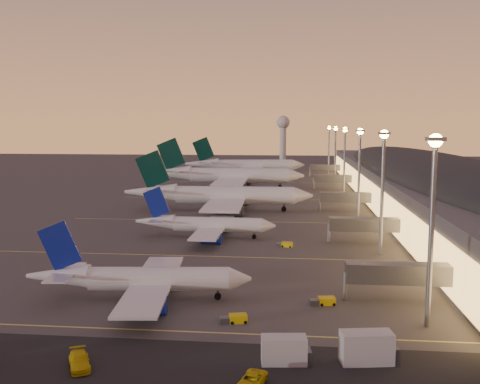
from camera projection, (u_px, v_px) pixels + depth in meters
name	position (u px, v px, depth m)	size (l,w,h in m)	color
ground	(210.00, 251.00, 115.05)	(700.00, 700.00, 0.00)	#413E3C
airliner_narrow_south	(140.00, 279.00, 82.73)	(35.00, 31.41, 12.49)	silver
airliner_narrow_north	(205.00, 225.00, 127.82)	(34.00, 30.26, 12.19)	silver
airliner_wide_near	(218.00, 195.00, 166.97)	(59.27, 53.85, 19.00)	silver
airliner_wide_mid	(225.00, 175.00, 224.73)	(66.32, 60.14, 21.29)	silver
airliner_wide_far	(245.00, 165.00, 282.07)	(63.37, 58.09, 20.27)	silver
terminal_building	(425.00, 179.00, 179.23)	(56.35, 255.00, 17.46)	#4B4B50
light_masts	(350.00, 153.00, 173.34)	(2.20, 217.20, 25.90)	gray
radar_tower	(283.00, 131.00, 367.81)	(9.00, 9.00, 32.50)	silver
service_lane	(131.00, 368.00, 59.79)	(260.00, 16.00, 0.01)	black
lane_markings	(231.00, 218.00, 154.52)	(90.00, 180.36, 0.00)	#D8C659
baggage_tug_a	(235.00, 319.00, 73.44)	(3.97, 2.28, 1.11)	#DDC10D
baggage_tug_b	(324.00, 301.00, 80.65)	(4.04, 2.21, 1.14)	#DDC10D
baggage_tug_c	(285.00, 245.00, 118.57)	(3.75, 2.14, 1.05)	#DDC10D
catering_truck_a	(369.00, 348.00, 60.92)	(6.79, 3.48, 3.64)	silver
catering_truck_b	(287.00, 351.00, 60.77)	(5.85, 2.79, 3.18)	silver
service_van_b	(79.00, 361.00, 59.84)	(2.14, 5.27, 1.53)	#DDC10D
service_van_d	(252.00, 381.00, 55.35)	(2.25, 4.87, 1.35)	#DDC10D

